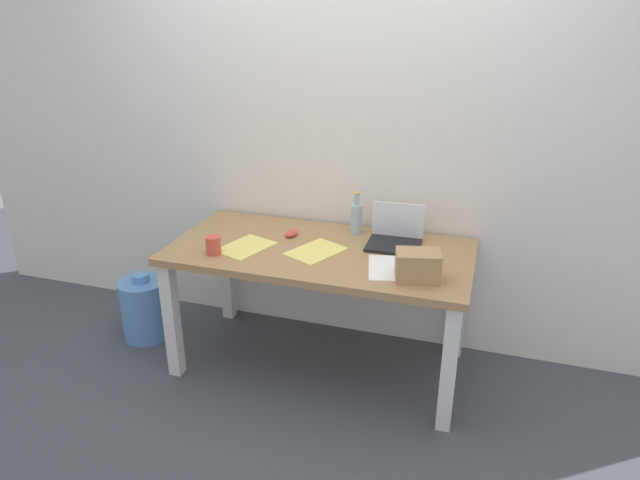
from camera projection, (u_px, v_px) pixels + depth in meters
ground_plane at (320, 362)px, 3.26m from camera, size 8.00×8.00×0.00m
back_wall at (344, 126)px, 3.16m from camera, size 5.20×0.08×2.60m
desk at (320, 265)px, 3.02m from camera, size 1.61×0.79×0.73m
laptop_right at (395, 237)px, 3.02m from camera, size 0.29×0.24×0.21m
beer_bottle at (356, 218)px, 3.15m from camera, size 0.07×0.07×0.25m
computer_mouse at (291, 233)px, 3.14m from camera, size 0.08×0.11×0.03m
cardboard_box at (418, 266)px, 2.61m from camera, size 0.23×0.19×0.14m
coffee_mug at (213, 245)px, 2.90m from camera, size 0.08×0.08×0.09m
paper_sheet_front_right at (390, 268)px, 2.76m from camera, size 0.27×0.34×0.00m
paper_sheet_center at (316, 251)px, 2.95m from camera, size 0.32×0.36×0.00m
paper_sheet_front_left at (246, 247)px, 3.00m from camera, size 0.29×0.35×0.00m
water_cooler_jug at (145, 308)px, 3.46m from camera, size 0.29×0.29×0.43m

